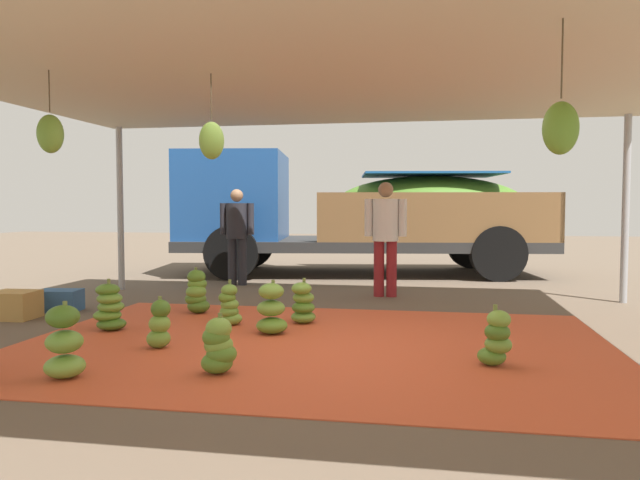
# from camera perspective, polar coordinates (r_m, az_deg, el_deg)

# --- Properties ---
(ground_plane) EXTENTS (40.00, 40.00, 0.00)m
(ground_plane) POSITION_cam_1_polar(r_m,az_deg,el_deg) (8.90, 3.00, -5.54)
(ground_plane) COLOR brown
(tarp_orange) EXTENTS (5.74, 4.09, 0.01)m
(tarp_orange) POSITION_cam_1_polar(r_m,az_deg,el_deg) (5.99, -0.65, -9.81)
(tarp_orange) COLOR #D1512D
(tarp_orange) RESTS_ON ground
(tent_canopy) EXTENTS (8.00, 7.00, 2.68)m
(tent_canopy) POSITION_cam_1_polar(r_m,az_deg,el_deg) (5.87, -0.93, 15.42)
(tent_canopy) COLOR #9EA0A5
(tent_canopy) RESTS_ON ground
(banana_bunch_0) EXTENTS (0.41, 0.41, 0.60)m
(banana_bunch_0) POSITION_cam_1_polar(r_m,az_deg,el_deg) (5.20, -22.99, -9.08)
(banana_bunch_0) COLOR #75A83D
(banana_bunch_0) RESTS_ON tarp_orange
(banana_bunch_1) EXTENTS (0.45, 0.46, 0.57)m
(banana_bunch_1) POSITION_cam_1_polar(r_m,az_deg,el_deg) (6.44, -4.61, -6.64)
(banana_bunch_1) COLOR #60932D
(banana_bunch_1) RESTS_ON tarp_orange
(banana_bunch_2) EXTENTS (0.42, 0.39, 0.58)m
(banana_bunch_2) POSITION_cam_1_polar(r_m,az_deg,el_deg) (7.77, -11.54, -4.90)
(banana_bunch_2) COLOR #477523
(banana_bunch_2) RESTS_ON tarp_orange
(banana_bunch_3) EXTENTS (0.33, 0.33, 0.48)m
(banana_bunch_3) POSITION_cam_1_polar(r_m,az_deg,el_deg) (5.00, -9.56, -9.92)
(banana_bunch_3) COLOR #518428
(banana_bunch_3) RESTS_ON tarp_orange
(banana_bunch_4) EXTENTS (0.32, 0.32, 0.52)m
(banana_bunch_4) POSITION_cam_1_polar(r_m,az_deg,el_deg) (5.35, 16.28, -9.04)
(banana_bunch_4) COLOR #518428
(banana_bunch_4) RESTS_ON tarp_orange
(banana_bunch_5) EXTENTS (0.34, 0.32, 0.52)m
(banana_bunch_5) POSITION_cam_1_polar(r_m,az_deg,el_deg) (6.94, -8.52, -6.16)
(banana_bunch_5) COLOR #75A83D
(banana_bunch_5) RESTS_ON tarp_orange
(banana_bunch_7) EXTENTS (0.40, 0.41, 0.53)m
(banana_bunch_7) POSITION_cam_1_polar(r_m,az_deg,el_deg) (6.97, -1.62, -6.06)
(banana_bunch_7) COLOR #6B9E38
(banana_bunch_7) RESTS_ON tarp_orange
(banana_bunch_8) EXTENTS (0.44, 0.44, 0.56)m
(banana_bunch_8) POSITION_cam_1_polar(r_m,az_deg,el_deg) (6.99, -19.24, -6.11)
(banana_bunch_8) COLOR #477523
(banana_bunch_8) RESTS_ON tarp_orange
(banana_bunch_9) EXTENTS (0.31, 0.31, 0.49)m
(banana_bunch_9) POSITION_cam_1_polar(r_m,az_deg,el_deg) (5.98, -14.91, -7.80)
(banana_bunch_9) COLOR #6B9E38
(banana_bunch_9) RESTS_ON tarp_orange
(cargo_truck_main) EXTENTS (7.39, 3.49, 2.40)m
(cargo_truck_main) POSITION_cam_1_polar(r_m,az_deg,el_deg) (12.10, 3.08, 2.74)
(cargo_truck_main) COLOR #2D2D2D
(cargo_truck_main) RESTS_ON ground
(worker_0) EXTENTS (0.63, 0.38, 1.71)m
(worker_0) POSITION_cam_1_polar(r_m,az_deg,el_deg) (9.05, 6.19, 0.94)
(worker_0) COLOR maroon
(worker_0) RESTS_ON ground
(worker_1) EXTENTS (0.60, 0.37, 1.64)m
(worker_1) POSITION_cam_1_polar(r_m,az_deg,el_deg) (10.42, -7.83, 1.01)
(worker_1) COLOR #26262D
(worker_1) RESTS_ON ground
(crate_0) EXTENTS (0.53, 0.46, 0.33)m
(crate_0) POSITION_cam_1_polar(r_m,az_deg,el_deg) (8.18, -26.88, -5.49)
(crate_0) COLOR #B78947
(crate_0) RESTS_ON ground
(crate_1) EXTENTS (0.56, 0.43, 0.27)m
(crate_1) POSITION_cam_1_polar(r_m,az_deg,el_deg) (8.52, -23.36, -5.26)
(crate_1) COLOR #335B8E
(crate_1) RESTS_ON ground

